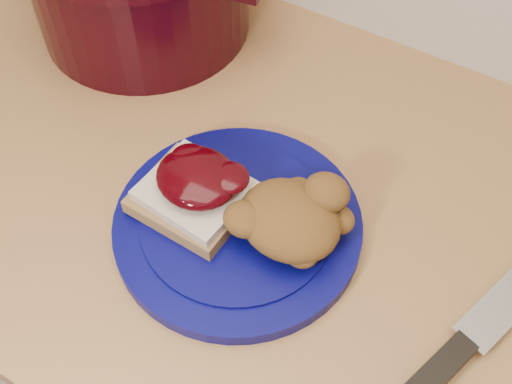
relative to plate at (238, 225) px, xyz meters
The scene contains 6 objects.
base_cabinet 0.48m from the plate, 51.28° to the left, with size 4.00×0.60×0.86m, color beige.
plate is the anchor object (origin of this frame).
sandwich 0.06m from the plate, behind, with size 0.11×0.10×0.05m.
stuffing_mound 0.07m from the plate, 10.22° to the left, with size 0.10×0.09×0.05m, color brown.
chef_knife 0.24m from the plate, ahead, with size 0.13×0.33×0.02m.
butter_knife 0.25m from the plate, ahead, with size 0.17×0.01×0.00m, color silver.
Camera 1 is at (0.16, 1.14, 1.46)m, focal length 45.00 mm.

